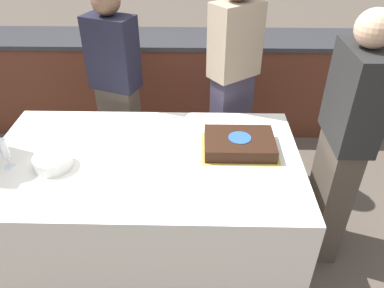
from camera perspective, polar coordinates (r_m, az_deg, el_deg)
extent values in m
plane|color=brown|center=(2.75, -6.18, -14.29)|extent=(14.00, 14.00, 0.00)
cube|color=#5B2D1E|center=(3.79, -3.86, 9.11)|extent=(4.40, 0.55, 0.88)
cube|color=#2D2D33|center=(3.62, -4.15, 15.71)|extent=(4.40, 0.58, 0.04)
cube|color=white|center=(2.49, -6.70, -8.76)|extent=(1.87, 1.09, 0.73)
cube|color=gold|center=(2.32, 7.15, -0.71)|extent=(0.46, 0.35, 0.00)
cube|color=black|center=(2.30, 7.22, 0.12)|extent=(0.42, 0.31, 0.08)
cylinder|color=#2D5BB7|center=(2.28, 7.29, 0.97)|extent=(0.14, 0.14, 0.00)
cylinder|color=white|center=(2.29, -20.40, -2.51)|extent=(0.22, 0.22, 0.07)
cylinder|color=white|center=(2.41, -25.99, -3.09)|extent=(0.06, 0.06, 0.00)
cylinder|color=white|center=(2.38, -26.22, -2.35)|extent=(0.01, 0.01, 0.07)
cylinder|color=white|center=(2.34, -26.78, -0.55)|extent=(0.05, 0.05, 0.11)
cylinder|color=white|center=(2.58, 5.74, 3.32)|extent=(0.22, 0.22, 0.00)
cube|color=#383347|center=(3.02, 5.76, 2.39)|extent=(0.34, 0.31, 0.92)
cube|color=tan|center=(2.71, 6.66, 15.41)|extent=(0.40, 0.37, 0.52)
cube|color=#4C4238|center=(2.56, 20.07, -7.48)|extent=(0.16, 0.34, 0.87)
cube|color=black|center=(2.18, 23.71, 6.57)|extent=(0.20, 0.40, 0.54)
sphere|color=#D8AD89|center=(2.05, 26.12, 15.55)|extent=(0.19, 0.19, 0.19)
cube|color=#4C4238|center=(3.10, -10.59, 1.76)|extent=(0.33, 0.26, 0.82)
cube|color=black|center=(2.81, -12.06, 13.40)|extent=(0.40, 0.31, 0.53)
sphere|color=brown|center=(2.70, -13.03, 20.57)|extent=(0.20, 0.20, 0.20)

